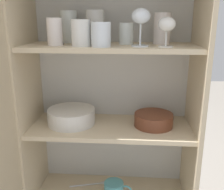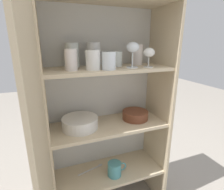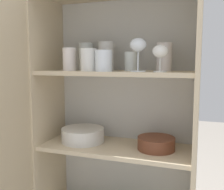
# 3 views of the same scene
# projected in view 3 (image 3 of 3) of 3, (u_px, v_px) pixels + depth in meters

# --- Properties ---
(cupboard_back_panel) EXTENTS (0.78, 0.02, 1.42)m
(cupboard_back_panel) POSITION_uv_depth(u_px,v_px,m) (125.00, 131.00, 1.47)
(cupboard_back_panel) COLOR silver
(cupboard_back_panel) RESTS_ON ground_plane
(cupboard_side_left) EXTENTS (0.02, 0.33, 1.42)m
(cupboard_side_left) POSITION_uv_depth(u_px,v_px,m) (50.00, 132.00, 1.44)
(cupboard_side_left) COLOR #CCB793
(cupboard_side_left) RESTS_ON ground_plane
(cupboard_side_right) EXTENTS (0.02, 0.33, 1.42)m
(cupboard_side_right) POSITION_uv_depth(u_px,v_px,m) (195.00, 147.00, 1.19)
(cupboard_side_right) COLOR #CCB793
(cupboard_side_right) RESTS_ON ground_plane
(shelf_board_middle) EXTENTS (0.74, 0.30, 0.02)m
(shelf_board_middle) POSITION_uv_depth(u_px,v_px,m) (116.00, 148.00, 1.32)
(shelf_board_middle) COLOR beige
(shelf_board_upper) EXTENTS (0.74, 0.30, 0.02)m
(shelf_board_upper) POSITION_uv_depth(u_px,v_px,m) (116.00, 73.00, 1.28)
(shelf_board_upper) COLOR beige
(tumbler_glass_0) EXTENTS (0.08, 0.08, 0.15)m
(tumbler_glass_0) POSITION_uv_depth(u_px,v_px,m) (106.00, 56.00, 1.35)
(tumbler_glass_0) COLOR white
(tumbler_glass_0) RESTS_ON shelf_board_upper
(tumbler_glass_1) EXTENTS (0.07, 0.07, 0.11)m
(tumbler_glass_1) POSITION_uv_depth(u_px,v_px,m) (69.00, 59.00, 1.30)
(tumbler_glass_1) COLOR silver
(tumbler_glass_1) RESTS_ON shelf_board_upper
(tumbler_glass_2) EXTENTS (0.07, 0.07, 0.13)m
(tumbler_glass_2) POSITION_uv_depth(u_px,v_px,m) (164.00, 57.00, 1.25)
(tumbler_glass_2) COLOR silver
(tumbler_glass_2) RESTS_ON shelf_board_upper
(tumbler_glass_3) EXTENTS (0.06, 0.06, 0.09)m
(tumbler_glass_3) POSITION_uv_depth(u_px,v_px,m) (131.00, 61.00, 1.27)
(tumbler_glass_3) COLOR white
(tumbler_glass_3) RESTS_ON shelf_board_upper
(tumbler_glass_4) EXTENTS (0.08, 0.08, 0.14)m
(tumbler_glass_4) POSITION_uv_depth(u_px,v_px,m) (86.00, 57.00, 1.41)
(tumbler_glass_4) COLOR white
(tumbler_glass_4) RESTS_ON shelf_board_upper
(tumbler_glass_5) EXTENTS (0.08, 0.08, 0.11)m
(tumbler_glass_5) POSITION_uv_depth(u_px,v_px,m) (89.00, 60.00, 1.24)
(tumbler_glass_5) COLOR white
(tumbler_glass_5) RESTS_ON shelf_board_upper
(tumbler_glass_6) EXTENTS (0.08, 0.08, 0.10)m
(tumbler_glass_6) POSITION_uv_depth(u_px,v_px,m) (104.00, 61.00, 1.20)
(tumbler_glass_6) COLOR white
(tumbler_glass_6) RESTS_ON shelf_board_upper
(wine_glass_0) EXTENTS (0.07, 0.07, 0.15)m
(wine_glass_0) POSITION_uv_depth(u_px,v_px,m) (138.00, 47.00, 1.16)
(wine_glass_0) COLOR white
(wine_glass_0) RESTS_ON shelf_board_upper
(wine_glass_2) EXTENTS (0.07, 0.07, 0.12)m
(wine_glass_2) POSITION_uv_depth(u_px,v_px,m) (160.00, 53.00, 1.11)
(wine_glass_2) COLOR white
(wine_glass_2) RESTS_ON shelf_board_upper
(plate_stack_white) EXTENTS (0.23, 0.23, 0.07)m
(plate_stack_white) POSITION_uv_depth(u_px,v_px,m) (83.00, 135.00, 1.39)
(plate_stack_white) COLOR silver
(plate_stack_white) RESTS_ON shelf_board_middle
(mixing_bowl_large) EXTENTS (0.18, 0.18, 0.06)m
(mixing_bowl_large) POSITION_uv_depth(u_px,v_px,m) (156.00, 143.00, 1.26)
(mixing_bowl_large) COLOR brown
(mixing_bowl_large) RESTS_ON shelf_board_middle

